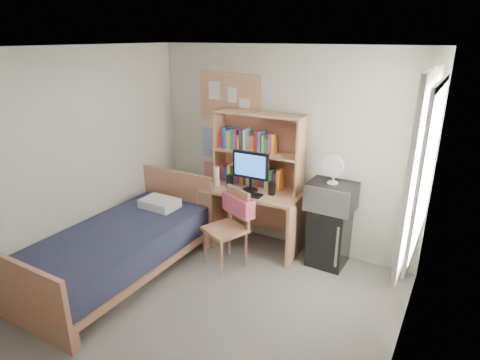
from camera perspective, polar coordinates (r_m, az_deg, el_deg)
The scene contains 25 objects.
floor at distance 4.22m, azimuth -7.32°, elevation -20.18°, with size 3.60×4.20×0.02m, color gray.
ceiling at distance 3.24m, azimuth -9.42°, elevation 17.97°, with size 3.60×4.20×0.02m, color white.
wall_back at distance 5.23m, azimuth 6.06°, elevation 4.32°, with size 3.60×0.04×2.60m, color beige.
wall_left at distance 4.80m, azimuth -25.44°, elevation 1.01°, with size 0.04×4.20×2.60m, color beige.
wall_right at distance 2.88m, azimuth 21.79°, elevation -10.61°, with size 0.04×4.20×2.60m, color beige.
window_unit at distance 3.88m, azimuth 24.55°, elevation 1.66°, with size 0.10×1.40×1.70m, color white.
curtain_left at distance 3.50m, azimuth 23.28°, elevation 0.00°, with size 0.04×0.55×1.70m, color silver.
curtain_right at distance 4.27m, azimuth 24.79°, elevation 3.16°, with size 0.04×0.55×1.70m, color silver.
bulletin_board at distance 5.45m, azimuth -1.41°, elevation 11.71°, with size 0.94×0.03×0.64m, color tan.
poster_wave at distance 5.76m, azimuth -4.06°, elevation 5.30°, with size 0.30×0.01×0.42m, color #2851A2.
poster_japan at distance 5.89m, azimuth -3.95°, elevation 0.88°, with size 0.28×0.01×0.36m, color red.
desk at distance 5.35m, azimuth 1.73°, elevation -5.39°, with size 1.31×0.65×0.82m, color tan.
desk_chair at distance 4.89m, azimuth -2.14°, elevation -6.98°, with size 0.49×0.49×0.98m, color #AF7253.
mini_fridge at distance 5.09m, azimuth 12.52°, elevation -7.73°, with size 0.44×0.44×0.75m, color black.
bed at distance 4.94m, azimuth -16.82°, elevation -10.00°, with size 1.10×2.20×0.60m, color #1C1E32.
hutch at distance 5.17m, azimuth 2.58°, elevation 4.26°, with size 1.19×0.30×0.97m, color tan.
monitor at distance 5.05m, azimuth 1.50°, elevation 1.22°, with size 0.49×0.04×0.52m, color black.
keyboard at distance 5.02m, azimuth 0.75°, elevation -1.92°, with size 0.44×0.14×0.02m, color black.
speaker_left at distance 5.25m, azimuth -1.44°, elevation -0.12°, with size 0.07×0.07×0.16m, color black.
speaker_right at distance 4.99m, azimuth 4.55°, elevation -1.21°, with size 0.07×0.07×0.17m, color black.
water_bottle at distance 5.29m, azimuth -3.35°, elevation 0.57°, with size 0.08×0.08×0.26m, color white.
hoodie at distance 4.88m, azimuth -0.24°, elevation -3.54°, with size 0.49×0.15×0.23m, color #D2506A.
microwave at distance 4.85m, azimuth 12.91°, elevation -2.23°, with size 0.55×0.42×0.32m, color #B5B5B9.
desk_fan at distance 4.75m, azimuth 13.20°, elevation 1.33°, with size 0.26×0.26×0.32m, color white.
pillow at distance 5.26m, azimuth -11.35°, elevation -3.28°, with size 0.46×0.32×0.11m, color white.
Camera 1 is at (2.04, -2.51, 2.69)m, focal length 30.00 mm.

